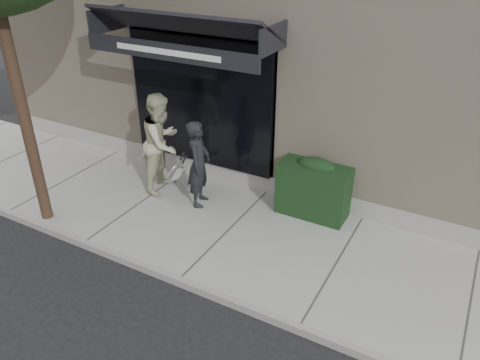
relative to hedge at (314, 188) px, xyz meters
The scene contains 7 objects.
ground 1.79m from the hedge, 131.35° to the right, with size 80.00×80.00×0.00m, color black.
sidewalk 1.77m from the hedge, 131.35° to the right, with size 20.00×3.00×0.12m, color #9D9C98.
curb 3.07m from the hedge, 111.45° to the right, with size 20.00×0.10×0.14m, color gray.
building_facade 4.39m from the hedge, 106.65° to the left, with size 14.30×8.04×5.64m.
hedge is the anchor object (origin of this frame).
pedestrian_front 2.21m from the hedge, 160.02° to the right, with size 0.77×0.82×1.71m.
pedestrian_back 3.12m from the hedge, 169.41° to the right, with size 0.87×1.06×2.02m.
Camera 1 is at (3.53, -6.00, 4.95)m, focal length 35.00 mm.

